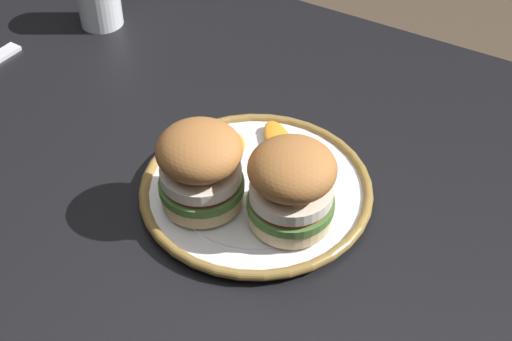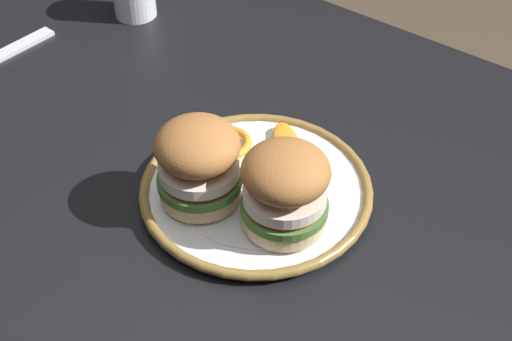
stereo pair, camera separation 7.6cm
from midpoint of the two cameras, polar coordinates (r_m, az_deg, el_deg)
The scene contains 7 objects.
dining_table at distance 0.95m, azimuth -3.47°, elevation -5.03°, with size 1.36×0.82×0.71m.
dinner_plate at distance 0.85m, azimuth -2.55°, elevation -1.61°, with size 0.27×0.27×0.02m.
sandwich_half_left at distance 0.77m, azimuth -0.04°, elevation -1.25°, with size 0.11×0.11×0.10m.
sandwich_half_right at distance 0.80m, azimuth -7.05°, elevation 0.20°, with size 0.12×0.12×0.10m.
orange_peel_curled at distance 0.90m, azimuth -5.20°, elevation 1.84°, with size 0.08×0.08×0.01m.
orange_peel_strip_long at distance 0.88m, azimuth 1.78°, elevation 0.86°, with size 0.07×0.06×0.01m.
orange_peel_strip_short at distance 0.90m, azimuth -0.66°, elevation 2.33°, with size 0.07×0.07×0.01m.
Camera 1 is at (-0.34, 0.54, 1.31)m, focal length 51.77 mm.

